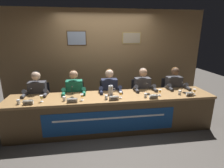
{
  "coord_description": "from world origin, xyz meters",
  "views": [
    {
      "loc": [
        -0.49,
        -3.37,
        1.99
      ],
      "look_at": [
        0.0,
        0.0,
        1.0
      ],
      "focal_mm": 28.03,
      "sensor_mm": 36.0,
      "label": 1
    }
  ],
  "objects": [
    {
      "name": "ground_plane",
      "position": [
        0.0,
        0.0,
        0.0
      ],
      "size": [
        12.0,
        12.0,
        0.0
      ],
      "primitive_type": "plane",
      "color": "#4C4742"
    },
    {
      "name": "wall_back_panelled",
      "position": [
        -0.0,
        1.4,
        1.3
      ],
      "size": [
        5.43,
        0.14,
        2.6
      ],
      "color": "#937047",
      "rests_on": "ground_plane"
    },
    {
      "name": "conference_table",
      "position": [
        -0.0,
        -0.12,
        0.52
      ],
      "size": [
        4.23,
        0.74,
        0.75
      ],
      "color": "olive",
      "rests_on": "ground_plane"
    },
    {
      "name": "chair_far_left",
      "position": [
        -1.57,
        0.55,
        0.44
      ],
      "size": [
        0.44,
        0.45,
        0.9
      ],
      "color": "black",
      "rests_on": "ground_plane"
    },
    {
      "name": "panelist_far_left",
      "position": [
        -1.57,
        0.35,
        0.71
      ],
      "size": [
        0.51,
        0.48,
        1.23
      ],
      "color": "black",
      "rests_on": "ground_plane"
    },
    {
      "name": "nameplate_far_left",
      "position": [
        -1.57,
        -0.25,
        0.79
      ],
      "size": [
        0.18,
        0.06,
        0.08
      ],
      "color": "white",
      "rests_on": "conference_table"
    },
    {
      "name": "juice_glass_far_left",
      "position": [
        -1.36,
        -0.14,
        0.84
      ],
      "size": [
        0.06,
        0.06,
        0.12
      ],
      "color": "white",
      "rests_on": "conference_table"
    },
    {
      "name": "water_cup_far_left",
      "position": [
        -1.75,
        -0.2,
        0.79
      ],
      "size": [
        0.06,
        0.06,
        0.08
      ],
      "color": "silver",
      "rests_on": "conference_table"
    },
    {
      "name": "microphone_far_left",
      "position": [
        -1.59,
        -0.03,
        0.83
      ],
      "size": [
        0.06,
        0.17,
        0.22
      ],
      "color": "black",
      "rests_on": "conference_table"
    },
    {
      "name": "chair_left",
      "position": [
        -0.79,
        0.55,
        0.44
      ],
      "size": [
        0.44,
        0.45,
        0.9
      ],
      "color": "black",
      "rests_on": "ground_plane"
    },
    {
      "name": "panelist_left",
      "position": [
        -0.79,
        0.35,
        0.71
      ],
      "size": [
        0.51,
        0.48,
        1.23
      ],
      "color": "black",
      "rests_on": "ground_plane"
    },
    {
      "name": "nameplate_left",
      "position": [
        -0.79,
        -0.26,
        0.79
      ],
      "size": [
        0.2,
        0.06,
        0.08
      ],
      "color": "white",
      "rests_on": "conference_table"
    },
    {
      "name": "juice_glass_left",
      "position": [
        -0.61,
        -0.17,
        0.84
      ],
      "size": [
        0.06,
        0.06,
        0.12
      ],
      "color": "white",
      "rests_on": "conference_table"
    },
    {
      "name": "water_cup_left",
      "position": [
        -0.94,
        -0.15,
        0.79
      ],
      "size": [
        0.06,
        0.06,
        0.08
      ],
      "color": "silver",
      "rests_on": "conference_table"
    },
    {
      "name": "microphone_left",
      "position": [
        -0.81,
        0.01,
        0.83
      ],
      "size": [
        0.06,
        0.17,
        0.22
      ],
      "color": "black",
      "rests_on": "conference_table"
    },
    {
      "name": "chair_center",
      "position": [
        0.0,
        0.55,
        0.44
      ],
      "size": [
        0.44,
        0.45,
        0.9
      ],
      "color": "black",
      "rests_on": "ground_plane"
    },
    {
      "name": "panelist_center",
      "position": [
        0.0,
        0.35,
        0.71
      ],
      "size": [
        0.51,
        0.48,
        1.23
      ],
      "color": "black",
      "rests_on": "ground_plane"
    },
    {
      "name": "nameplate_center",
      "position": [
        -0.0,
        -0.25,
        0.79
      ],
      "size": [
        0.19,
        0.06,
        0.08
      ],
      "color": "white",
      "rests_on": "conference_table"
    },
    {
      "name": "juice_glass_center",
      "position": [
        0.16,
        -0.14,
        0.84
      ],
      "size": [
        0.06,
        0.06,
        0.12
      ],
      "color": "white",
      "rests_on": "conference_table"
    },
    {
      "name": "water_cup_center",
      "position": [
        -0.14,
        -0.19,
        0.79
      ],
      "size": [
        0.06,
        0.06,
        0.08
      ],
      "color": "silver",
      "rests_on": "conference_table"
    },
    {
      "name": "microphone_center",
      "position": [
        -0.02,
        0.02,
        0.83
      ],
      "size": [
        0.06,
        0.17,
        0.22
      ],
      "color": "black",
      "rests_on": "conference_table"
    },
    {
      "name": "chair_right",
      "position": [
        0.79,
        0.55,
        0.44
      ],
      "size": [
        0.44,
        0.45,
        0.9
      ],
      "color": "black",
      "rests_on": "ground_plane"
    },
    {
      "name": "panelist_right",
      "position": [
        0.79,
        0.35,
        0.71
      ],
      "size": [
        0.51,
        0.48,
        1.23
      ],
      "color": "black",
      "rests_on": "ground_plane"
    },
    {
      "name": "nameplate_right",
      "position": [
        0.79,
        -0.29,
        0.79
      ],
      "size": [
        0.18,
        0.06,
        0.08
      ],
      "color": "white",
      "rests_on": "conference_table"
    },
    {
      "name": "juice_glass_right",
      "position": [
        0.99,
        -0.12,
        0.84
      ],
      "size": [
        0.06,
        0.06,
        0.12
      ],
      "color": "white",
      "rests_on": "conference_table"
    },
    {
      "name": "water_cup_right",
      "position": [
        0.65,
        -0.2,
        0.79
      ],
      "size": [
        0.06,
        0.06,
        0.08
      ],
      "color": "silver",
      "rests_on": "conference_table"
    },
    {
      "name": "microphone_right",
      "position": [
        0.77,
        0.0,
        0.83
      ],
      "size": [
        0.06,
        0.17,
        0.22
      ],
      "color": "black",
      "rests_on": "conference_table"
    },
    {
      "name": "chair_far_right",
      "position": [
        1.57,
        0.55,
        0.44
      ],
      "size": [
        0.44,
        0.45,
        0.9
      ],
      "color": "black",
      "rests_on": "ground_plane"
    },
    {
      "name": "panelist_far_right",
      "position": [
        1.57,
        0.35,
        0.71
      ],
      "size": [
        0.51,
        0.48,
        1.23
      ],
      "color": "black",
      "rests_on": "ground_plane"
    },
    {
      "name": "nameplate_far_right",
      "position": [
        1.58,
        -0.25,
        0.79
      ],
      "size": [
        0.16,
        0.06,
        0.08
      ],
      "color": "white",
      "rests_on": "conference_table"
    },
    {
      "name": "juice_glass_far_right",
      "position": [
        1.72,
        -0.19,
        0.84
      ],
      "size": [
        0.06,
        0.06,
        0.12
      ],
      "color": "white",
      "rests_on": "conference_table"
    },
    {
      "name": "water_cup_far_right",
      "position": [
        1.42,
        -0.13,
        0.79
      ],
      "size": [
        0.06,
        0.06,
        0.08
      ],
      "color": "silver",
      "rests_on": "conference_table"
    },
    {
      "name": "microphone_far_right",
      "position": [
        1.57,
        -0.02,
        0.83
      ],
      "size": [
        0.06,
        0.17,
        0.22
      ],
      "color": "black",
      "rests_on": "conference_table"
    },
    {
      "name": "water_pitcher_central",
      "position": [
        -0.01,
        0.09,
        0.85
      ],
      "size": [
        0.15,
        0.1,
        0.21
      ],
      "color": "silver",
      "rests_on": "conference_table"
    }
  ]
}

